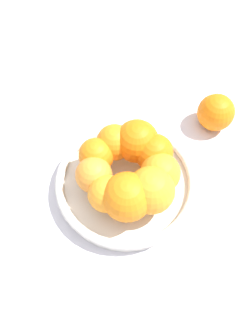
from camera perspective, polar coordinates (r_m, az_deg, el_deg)
name	(u,v)px	position (r m, az deg, el deg)	size (l,w,h in m)	color
ground_plane	(126,187)	(0.63, 0.00, -3.28)	(4.00, 4.00, 0.00)	silver
fruit_bowl	(126,182)	(0.62, 0.00, -2.52)	(0.26, 0.26, 0.03)	silver
orange_pile	(130,170)	(0.57, 0.78, -0.30)	(0.19, 0.19, 0.08)	orange
stray_orange	(216,112)	(0.71, 15.37, 9.32)	(0.08, 0.08, 0.08)	orange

